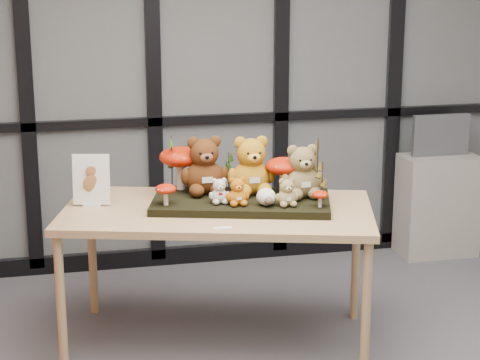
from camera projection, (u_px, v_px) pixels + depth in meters
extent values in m
plane|color=#AAA8A0|center=(218.00, 68.00, 6.02)|extent=(5.00, 0.00, 5.00)
cube|color=#2D383F|center=(218.00, 69.00, 5.99)|extent=(4.90, 0.02, 2.70)
cube|color=black|center=(220.00, 252.00, 6.34)|extent=(4.90, 0.06, 0.12)
cube|color=black|center=(219.00, 119.00, 6.08)|extent=(4.90, 0.06, 0.06)
cube|color=black|center=(25.00, 75.00, 5.72)|extent=(0.10, 0.06, 2.70)
cube|color=black|center=(153.00, 71.00, 5.90)|extent=(0.10, 0.06, 2.70)
cube|color=black|center=(281.00, 67.00, 6.09)|extent=(0.10, 0.06, 2.70)
cube|color=black|center=(395.00, 64.00, 6.26)|extent=(0.10, 0.06, 2.70)
cube|color=tan|center=(217.00, 212.00, 4.83)|extent=(1.88, 1.29, 0.04)
cylinder|color=tan|center=(61.00, 303.00, 4.62)|extent=(0.05, 0.05, 0.76)
cylinder|color=tan|center=(92.00, 254.00, 5.35)|extent=(0.05, 0.05, 0.76)
cylinder|color=tan|center=(366.00, 310.00, 4.53)|extent=(0.05, 0.05, 0.76)
cylinder|color=tan|center=(356.00, 260.00, 5.26)|extent=(0.05, 0.05, 0.76)
cube|color=black|center=(241.00, 202.00, 4.88)|extent=(1.08, 0.74, 0.04)
cube|color=silver|center=(92.00, 205.00, 4.89)|extent=(0.11, 0.08, 0.01)
cube|color=white|center=(91.00, 179.00, 4.85)|extent=(0.21, 0.08, 0.28)
ellipsoid|color=brown|center=(92.00, 184.00, 4.85)|extent=(0.09, 0.01, 0.10)
ellipsoid|color=brown|center=(91.00, 171.00, 4.83)|extent=(0.06, 0.01, 0.06)
cube|color=white|center=(222.00, 228.00, 4.49)|extent=(0.10, 0.03, 0.00)
cube|color=gray|center=(438.00, 205.00, 6.40)|extent=(0.56, 0.33, 0.75)
cube|color=#4D5055|center=(441.00, 135.00, 6.28)|extent=(0.43, 0.04, 0.30)
cube|color=black|center=(442.00, 136.00, 6.27)|extent=(0.38, 0.00, 0.25)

